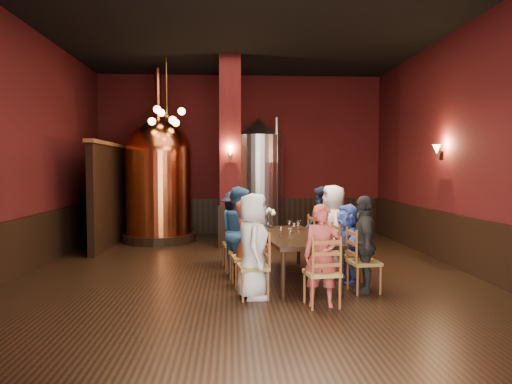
{
  "coord_description": "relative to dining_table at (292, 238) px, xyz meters",
  "views": [
    {
      "loc": [
        -0.29,
        -8.07,
        1.87
      ],
      "look_at": [
        0.17,
        0.2,
        1.44
      ],
      "focal_mm": 32.0,
      "sensor_mm": 36.0,
      "label": 1
    }
  ],
  "objects": [
    {
      "name": "room",
      "position": [
        -0.74,
        0.48,
        1.56
      ],
      "size": [
        10.0,
        10.02,
        4.5
      ],
      "color": "black",
      "rests_on": "ground"
    },
    {
      "name": "wainscot_right",
      "position": [
        3.22,
        0.48,
        -0.19
      ],
      "size": [
        0.08,
        9.9,
        1.0
      ],
      "primitive_type": "cube",
      "color": "black",
      "rests_on": "ground"
    },
    {
      "name": "wainscot_back",
      "position": [
        -0.74,
        5.44,
        -0.19
      ],
      "size": [
        7.9,
        0.08,
        1.0
      ],
      "primitive_type": "cube",
      "color": "black",
      "rests_on": "ground"
    },
    {
      "name": "wainscot_left",
      "position": [
        -4.7,
        0.48,
        -0.19
      ],
      "size": [
        0.08,
        9.9,
        1.0
      ],
      "primitive_type": "cube",
      "color": "black",
      "rests_on": "ground"
    },
    {
      "name": "column",
      "position": [
        -1.04,
        3.28,
        1.56
      ],
      "size": [
        0.58,
        0.58,
        4.5
      ],
      "primitive_type": "cube",
      "color": "#460F0F",
      "rests_on": "ground"
    },
    {
      "name": "partition",
      "position": [
        -3.94,
        3.68,
        0.51
      ],
      "size": [
        0.22,
        3.5,
        2.4
      ],
      "primitive_type": "cube",
      "color": "black",
      "rests_on": "ground"
    },
    {
      "name": "pendant_cluster",
      "position": [
        -2.54,
        3.38,
        2.41
      ],
      "size": [
        0.9,
        0.9,
        1.7
      ],
      "primitive_type": null,
      "color": "#A57226",
      "rests_on": "room"
    },
    {
      "name": "sconce_wall",
      "position": [
        3.16,
        1.28,
        1.51
      ],
      "size": [
        0.2,
        0.2,
        0.36
      ],
      "primitive_type": null,
      "rotation": [
        0.0,
        0.0,
        1.57
      ],
      "color": "black",
      "rests_on": "room"
    },
    {
      "name": "sconce_column",
      "position": [
        -1.04,
        2.98,
        1.51
      ],
      "size": [
        0.2,
        0.2,
        0.36
      ],
      "primitive_type": null,
      "rotation": [
        0.0,
        0.0,
        3.14
      ],
      "color": "black",
      "rests_on": "column"
    },
    {
      "name": "dining_table",
      "position": [
        0.0,
        0.0,
        0.0
      ],
      "size": [
        1.3,
        2.51,
        0.75
      ],
      "rotation": [
        0.0,
        0.0,
        0.13
      ],
      "color": "black",
      "rests_on": "ground"
    },
    {
      "name": "chair_0",
      "position": [
        -0.71,
        -1.1,
        -0.23
      ],
      "size": [
        0.52,
        0.52,
        0.92
      ],
      "primitive_type": null,
      "rotation": [
        0.0,
        0.0,
        -1.44
      ],
      "color": "brown",
      "rests_on": "ground"
    },
    {
      "name": "person_0",
      "position": [
        -0.71,
        -1.1,
        0.07
      ],
      "size": [
        0.49,
        0.75,
        1.51
      ],
      "primitive_type": "imported",
      "rotation": [
        0.0,
        0.0,
        1.56
      ],
      "color": "silver",
      "rests_on": "ground"
    },
    {
      "name": "chair_1",
      "position": [
        -0.8,
        -0.44,
        -0.23
      ],
      "size": [
        0.52,
        0.52,
        0.92
      ],
      "primitive_type": null,
      "rotation": [
        0.0,
        0.0,
        -1.44
      ],
      "color": "brown",
      "rests_on": "ground"
    },
    {
      "name": "person_1",
      "position": [
        -0.8,
        -0.44,
        -0.01
      ],
      "size": [
        0.39,
        0.53,
        1.36
      ],
      "primitive_type": "imported",
      "rotation": [
        0.0,
        0.0,
        1.44
      ],
      "color": "#B03A1E",
      "rests_on": "ground"
    },
    {
      "name": "chair_2",
      "position": [
        -0.89,
        0.22,
        -0.23
      ],
      "size": [
        0.52,
        0.52,
        0.92
      ],
      "primitive_type": null,
      "rotation": [
        0.0,
        0.0,
        -1.44
      ],
      "color": "brown",
      "rests_on": "ground"
    },
    {
      "name": "person_2",
      "position": [
        -0.89,
        0.22,
        0.09
      ],
      "size": [
        0.69,
        0.84,
        1.56
      ],
      "primitive_type": "imported",
      "rotation": [
        0.0,
        0.0,
        2.08
      ],
      "color": "navy",
      "rests_on": "ground"
    },
    {
      "name": "chair_3",
      "position": [
        -0.97,
        0.88,
        -0.23
      ],
      "size": [
        0.52,
        0.52,
        0.92
      ],
      "primitive_type": null,
      "rotation": [
        0.0,
        0.0,
        -1.44
      ],
      "color": "brown",
      "rests_on": "ground"
    },
    {
      "name": "person_3",
      "position": [
        -0.97,
        0.88,
        0.04
      ],
      "size": [
        0.72,
        1.03,
        1.45
      ],
      "primitive_type": "imported",
      "rotation": [
        0.0,
        0.0,
        1.37
      ],
      "color": "black",
      "rests_on": "ground"
    },
    {
      "name": "chair_4",
      "position": [
        0.97,
        -0.88,
        -0.23
      ],
      "size": [
        0.52,
        0.52,
        0.92
      ],
      "primitive_type": null,
      "rotation": [
        0.0,
        0.0,
        1.7
      ],
      "color": "brown",
      "rests_on": "ground"
    },
    {
      "name": "person_4",
      "position": [
        0.97,
        -0.88,
        0.04
      ],
      "size": [
        0.51,
        0.91,
        1.46
      ],
      "primitive_type": "imported",
      "rotation": [
        0.0,
        0.0,
        4.53
      ],
      "color": "black",
      "rests_on": "ground"
    },
    {
      "name": "chair_5",
      "position": [
        0.89,
        -0.22,
        -0.23
      ],
      "size": [
        0.52,
        0.52,
        0.92
      ],
      "primitive_type": null,
      "rotation": [
        0.0,
        0.0,
        1.7
      ],
      "color": "brown",
      "rests_on": "ground"
    },
    {
      "name": "person_5",
      "position": [
        0.89,
        -0.22,
        -0.04
      ],
      "size": [
        0.5,
        1.23,
        1.29
      ],
      "primitive_type": "imported",
      "rotation": [
        0.0,
        0.0,
        4.81
      ],
      "color": "#3B54B1",
      "rests_on": "ground"
    },
    {
      "name": "chair_6",
      "position": [
        0.8,
        0.44,
        -0.23
      ],
      "size": [
        0.52,
        0.52,
        0.92
      ],
      "primitive_type": null,
      "rotation": [
        0.0,
        0.0,
        1.7
      ],
      "color": "brown",
      "rests_on": "ground"
    },
    {
      "name": "person_6",
      "position": [
        0.8,
        0.44,
        0.1
      ],
      "size": [
        0.5,
        0.77,
        1.57
      ],
      "primitive_type": "imported",
      "rotation": [
        0.0,
        0.0,
        4.71
      ],
      "color": "beige",
      "rests_on": "ground"
    },
    {
      "name": "chair_7",
      "position": [
        0.71,
        1.1,
        -0.23
      ],
      "size": [
        0.52,
        0.52,
        0.92
      ],
      "primitive_type": null,
      "rotation": [
        0.0,
        0.0,
        1.7
      ],
      "color": "brown",
      "rests_on": "ground"
    },
    {
      "name": "person_7",
      "position": [
        0.71,
        1.1,
        0.07
      ],
      "size": [
        0.49,
        0.8,
        1.52
      ],
      "primitive_type": "imported",
      "rotation": [
        0.0,
        0.0,
        4.9
      ],
      "color": "black",
      "rests_on": "ground"
    },
    {
      "name": "chair_8",
      "position": [
        0.2,
        -1.54,
        -0.23
      ],
      "size": [
        0.52,
        0.52,
        0.92
      ],
      "primitive_type": null,
      "rotation": [
        0.0,
        0.0,
        3.27
      ],
      "color": "brown",
      "rests_on": "ground"
    },
    {
      "name": "person_8",
      "position": [
        0.2,
        -1.54,
        0.01
      ],
      "size": [
        0.55,
        0.4,
        1.39
      ],
      "primitive_type": "imported",
      "rotation": [
        0.0,
        0.0,
        6.14
      ],
      "color": "#A53C37",
      "rests_on": "ground"
    },
    {
      "name": "copper_kettle",
      "position": [
        -2.87,
        4.16,
        0.91
      ],
      "size": [
        2.11,
        2.11,
        4.39
      ],
      "rotation": [
        0.0,
        0.0,
        -0.34
      ],
      "color": "black",
      "rests_on": "ground"
    },
    {
      "name": "steel_vessel",
      "position": [
        -0.3,
        4.48,
        0.9
      ],
      "size": [
        1.63,
        1.63,
        3.17
      ],
      "rotation": [
        0.0,
        0.0,
        0.29
      ],
      "color": "#B2B2B7",
      "rests_on": "ground"
    },
    {
      "name": "rose_vase",
      "position": [
        -0.29,
        0.97,
        0.31
      ],
      "size": [
        0.22,
        0.22,
        0.38
      ],
      "color": "white",
      "rests_on": "dining_table"
    },
    {
      "name": "wine_glass_0",
      "position": [
        0.22,
        0.63,
        0.15
      ],
      "size": [
        0.07,
        0.07,
        0.17
      ],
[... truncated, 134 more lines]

